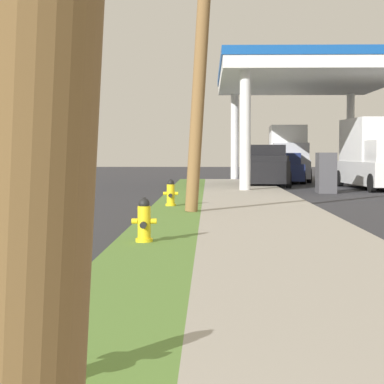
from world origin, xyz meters
name	(u,v)px	position (x,y,z in m)	size (l,w,h in m)	color
fire_hydrant_nearest	(48,334)	(0.57, 3.33, 0.45)	(0.42, 0.38, 0.74)	yellow
fire_hydrant_second	(144,222)	(0.52, 10.99, 0.45)	(0.42, 0.38, 0.74)	yellow
fire_hydrant_third	(171,194)	(0.53, 19.35, 0.45)	(0.42, 0.37, 0.74)	yellow
utility_pole_midground	(203,21)	(1.45, 16.94, 4.81)	(1.25, 1.62, 9.21)	olive
car_navy_by_near_pump	(283,169)	(5.48, 37.68, 0.72)	(2.01, 4.53, 1.57)	navy
truck_white_at_forecourt	(376,155)	(8.89, 31.45, 1.49)	(2.53, 6.52, 3.11)	white
truck_black_on_apron	(266,167)	(4.32, 34.15, 0.91)	(2.38, 5.50, 1.97)	black
truck_silver_at_far_bay	(288,154)	(6.05, 40.80, 1.49)	(2.38, 6.48, 3.11)	#BCBCC1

